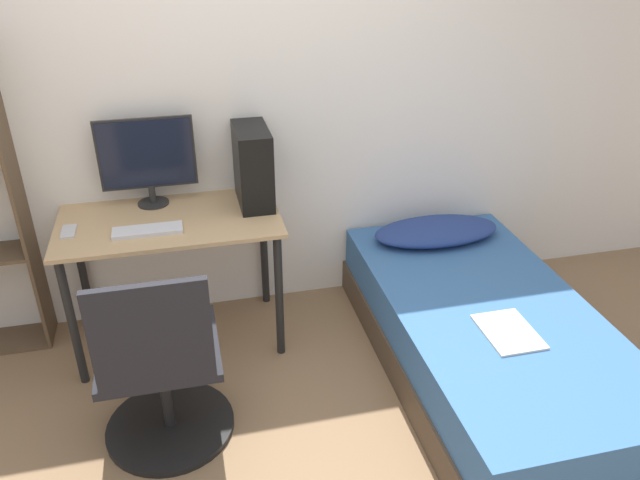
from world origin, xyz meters
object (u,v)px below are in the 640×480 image
Objects in this scene: bed at (486,340)px; pc_tower at (253,166)px; keyboard at (148,230)px; office_chair at (162,377)px; monitor at (147,157)px.

pc_tower reaches higher than bed.
office_chair is at bearing -88.82° from keyboard.
bed is at bearing -36.17° from pc_tower.
office_chair is 2.81× the size of keyboard.
keyboard is at bearing 91.18° from office_chair.
keyboard is 0.64m from pc_tower.
bed is 4.69× the size of pc_tower.
monitor reaches higher than bed.
keyboard reaches higher than bed.
pc_tower reaches higher than office_chair.
pc_tower is at bearing 57.59° from office_chair.
monitor reaches higher than keyboard.
keyboard is at bearing 161.47° from bed.
office_chair reaches higher than keyboard.
pc_tower is (0.55, 0.87, 0.60)m from office_chair.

